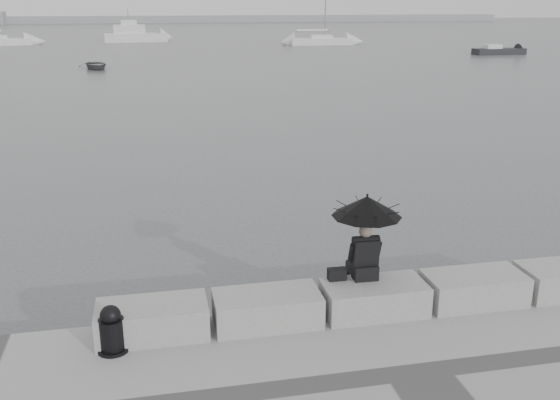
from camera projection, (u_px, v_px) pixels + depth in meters
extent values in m
plane|color=#484A4D|center=(363.00, 327.00, 10.38)|extent=(360.00, 360.00, 0.00)
cube|color=gray|center=(152.00, 320.00, 9.07)|extent=(1.60, 0.80, 0.50)
cube|color=gray|center=(267.00, 309.00, 9.40)|extent=(1.60, 0.80, 0.50)
cube|color=gray|center=(374.00, 298.00, 9.73)|extent=(1.60, 0.80, 0.50)
cube|color=gray|center=(474.00, 289.00, 10.06)|extent=(1.60, 0.80, 0.50)
sphere|color=#726056|center=(366.00, 231.00, 9.65)|extent=(0.21, 0.21, 0.21)
cylinder|color=black|center=(366.00, 227.00, 9.62)|extent=(0.02, 0.02, 1.00)
cone|color=black|center=(367.00, 206.00, 9.52)|extent=(1.09, 1.09, 0.32)
sphere|color=black|center=(367.00, 195.00, 9.46)|extent=(0.04, 0.04, 0.04)
cube|color=black|center=(337.00, 274.00, 9.78)|extent=(0.28, 0.16, 0.18)
cylinder|color=black|center=(114.00, 349.00, 8.73)|extent=(0.44, 0.44, 0.06)
cylinder|color=black|center=(112.00, 335.00, 8.66)|extent=(0.36, 0.36, 0.50)
sphere|color=black|center=(110.00, 315.00, 8.57)|extent=(0.29, 0.29, 0.29)
cube|color=gray|center=(158.00, 19.00, 154.62)|extent=(180.00, 6.00, 1.60)
cube|color=white|center=(321.00, 42.00, 76.74)|extent=(7.68, 2.79, 0.90)
cube|color=white|center=(321.00, 37.00, 76.55)|extent=(2.73, 1.73, 0.50)
cylinder|color=gray|center=(321.00, 31.00, 76.35)|extent=(4.25, 0.32, 0.10)
cube|color=white|center=(136.00, 38.00, 82.17)|extent=(8.18, 3.33, 1.20)
cube|color=white|center=(135.00, 29.00, 81.83)|extent=(4.14, 2.46, 1.20)
cube|color=white|center=(135.00, 22.00, 81.56)|extent=(2.11, 1.73, 0.60)
cylinder|color=gray|center=(134.00, 13.00, 81.22)|extent=(0.08, 0.08, 1.60)
cube|color=black|center=(499.00, 52.00, 63.01)|extent=(5.34, 1.74, 0.70)
cube|color=white|center=(499.00, 47.00, 62.86)|extent=(1.62, 1.24, 0.50)
imported|color=slate|center=(96.00, 65.00, 49.54)|extent=(3.78, 2.40, 0.59)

